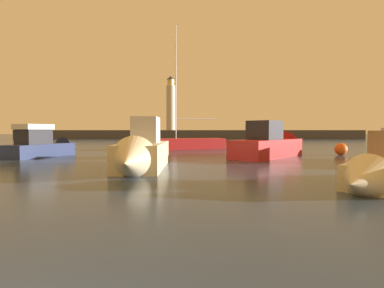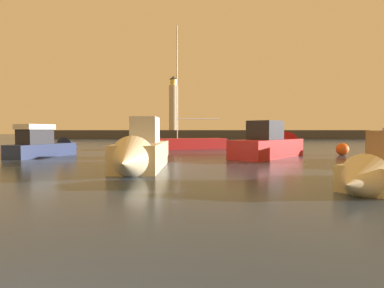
{
  "view_description": "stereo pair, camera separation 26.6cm",
  "coord_description": "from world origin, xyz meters",
  "px_view_note": "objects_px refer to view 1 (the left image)",
  "views": [
    {
      "loc": [
        2.08,
        -1.48,
        2.11
      ],
      "look_at": [
        1.74,
        19.96,
        1.11
      ],
      "focal_mm": 28.6,
      "sensor_mm": 36.0,
      "label": 1
    },
    {
      "loc": [
        2.35,
        -1.47,
        2.11
      ],
      "look_at": [
        1.74,
        19.96,
        1.11
      ],
      "focal_mm": 28.6,
      "sensor_mm": 36.0,
      "label": 2
    }
  ],
  "objects_px": {
    "lighthouse": "(171,105)",
    "motorboat_2": "(383,170)",
    "motorboat_0": "(48,146)",
    "motorboat_5": "(274,145)",
    "sailboat_moored": "(184,143)",
    "motorboat_1": "(141,153)",
    "mooring_buoy": "(341,149)"
  },
  "relations": [
    {
      "from": "motorboat_0",
      "to": "motorboat_5",
      "type": "relative_size",
      "value": 0.81
    },
    {
      "from": "motorboat_0",
      "to": "mooring_buoy",
      "type": "xyz_separation_m",
      "value": [
        23.79,
        1.26,
        -0.33
      ]
    },
    {
      "from": "motorboat_0",
      "to": "lighthouse",
      "type": "bearing_deg",
      "value": 82.72
    },
    {
      "from": "lighthouse",
      "to": "motorboat_2",
      "type": "xyz_separation_m",
      "value": [
        12.76,
        -59.13,
        -7.25
      ]
    },
    {
      "from": "motorboat_1",
      "to": "mooring_buoy",
      "type": "xyz_separation_m",
      "value": [
        14.83,
        9.44,
        -0.39
      ]
    },
    {
      "from": "motorboat_0",
      "to": "sailboat_moored",
      "type": "bearing_deg",
      "value": 41.0
    },
    {
      "from": "motorboat_2",
      "to": "mooring_buoy",
      "type": "distance_m",
      "value": 15.09
    },
    {
      "from": "sailboat_moored",
      "to": "motorboat_1",
      "type": "bearing_deg",
      "value": -94.99
    },
    {
      "from": "motorboat_2",
      "to": "mooring_buoy",
      "type": "height_order",
      "value": "motorboat_2"
    },
    {
      "from": "motorboat_5",
      "to": "lighthouse",
      "type": "bearing_deg",
      "value": 104.81
    },
    {
      "from": "motorboat_5",
      "to": "sailboat_moored",
      "type": "bearing_deg",
      "value": 130.61
    },
    {
      "from": "motorboat_0",
      "to": "motorboat_2",
      "type": "height_order",
      "value": "motorboat_0"
    },
    {
      "from": "sailboat_moored",
      "to": "motorboat_0",
      "type": "bearing_deg",
      "value": -139.0
    },
    {
      "from": "motorboat_5",
      "to": "mooring_buoy",
      "type": "relative_size",
      "value": 8.46
    },
    {
      "from": "lighthouse",
      "to": "motorboat_1",
      "type": "bearing_deg",
      "value": -86.79
    },
    {
      "from": "lighthouse",
      "to": "mooring_buoy",
      "type": "relative_size",
      "value": 12.24
    },
    {
      "from": "lighthouse",
      "to": "motorboat_1",
      "type": "height_order",
      "value": "lighthouse"
    },
    {
      "from": "motorboat_2",
      "to": "motorboat_5",
      "type": "bearing_deg",
      "value": 92.63
    },
    {
      "from": "motorboat_2",
      "to": "mooring_buoy",
      "type": "relative_size",
      "value": 5.96
    },
    {
      "from": "motorboat_1",
      "to": "motorboat_5",
      "type": "bearing_deg",
      "value": 42.75
    },
    {
      "from": "motorboat_0",
      "to": "motorboat_1",
      "type": "bearing_deg",
      "value": -42.42
    },
    {
      "from": "motorboat_1",
      "to": "motorboat_5",
      "type": "distance_m",
      "value": 12.4
    },
    {
      "from": "lighthouse",
      "to": "motorboat_0",
      "type": "bearing_deg",
      "value": -97.28
    },
    {
      "from": "motorboat_5",
      "to": "mooring_buoy",
      "type": "height_order",
      "value": "motorboat_5"
    },
    {
      "from": "motorboat_1",
      "to": "motorboat_2",
      "type": "relative_size",
      "value": 1.35
    },
    {
      "from": "motorboat_0",
      "to": "mooring_buoy",
      "type": "bearing_deg",
      "value": 3.03
    },
    {
      "from": "motorboat_0",
      "to": "motorboat_1",
      "type": "distance_m",
      "value": 12.13
    },
    {
      "from": "motorboat_2",
      "to": "sailboat_moored",
      "type": "height_order",
      "value": "sailboat_moored"
    },
    {
      "from": "motorboat_1",
      "to": "motorboat_2",
      "type": "distance_m",
      "value": 10.81
    },
    {
      "from": "sailboat_moored",
      "to": "motorboat_2",
      "type": "bearing_deg",
      "value": -69.58
    },
    {
      "from": "motorboat_1",
      "to": "motorboat_2",
      "type": "height_order",
      "value": "motorboat_1"
    },
    {
      "from": "motorboat_0",
      "to": "motorboat_5",
      "type": "bearing_deg",
      "value": 0.74
    }
  ]
}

